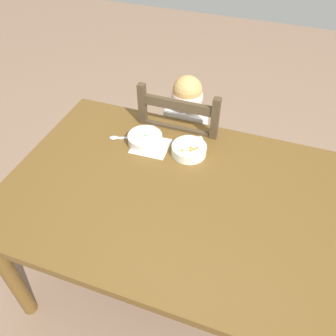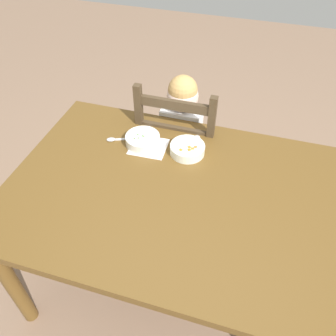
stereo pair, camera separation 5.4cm
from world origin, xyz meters
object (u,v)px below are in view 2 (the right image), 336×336
at_px(dining_table, 178,205).
at_px(dining_chair, 180,153).
at_px(spoon, 115,139).
at_px(bowl_of_peas, 143,140).
at_px(bowl_of_carrots, 187,149).
at_px(child_figure, 180,131).

bearing_deg(dining_table, dining_chair, 104.33).
bearing_deg(spoon, bowl_of_peas, 4.78).
height_order(dining_chair, bowl_of_peas, dining_chair).
height_order(dining_chair, spoon, dining_chair).
bearing_deg(dining_table, bowl_of_carrots, 96.30).
bearing_deg(dining_table, spoon, 148.66).
relative_size(dining_chair, bowl_of_peas, 5.77).
xyz_separation_m(child_figure, spoon, (-0.26, -0.30, 0.11)).
height_order(dining_table, bowl_of_carrots, bowl_of_carrots).
xyz_separation_m(child_figure, bowl_of_peas, (-0.11, -0.29, 0.14)).
bearing_deg(bowl_of_peas, spoon, -175.22).
bearing_deg(bowl_of_peas, dining_chair, 69.14).
height_order(child_figure, bowl_of_peas, child_figure).
relative_size(dining_chair, child_figure, 1.01).
xyz_separation_m(dining_table, bowl_of_carrots, (-0.03, 0.25, 0.11)).
bearing_deg(dining_table, bowl_of_peas, 135.00).
bearing_deg(dining_chair, child_figure, -93.16).
xyz_separation_m(dining_table, dining_chair, (-0.14, 0.55, -0.19)).
xyz_separation_m(bowl_of_carrots, spoon, (-0.37, -0.01, -0.02)).
height_order(dining_chair, bowl_of_carrots, dining_chair).
distance_m(bowl_of_peas, bowl_of_carrots, 0.23).
xyz_separation_m(dining_table, child_figure, (-0.14, 0.55, -0.02)).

